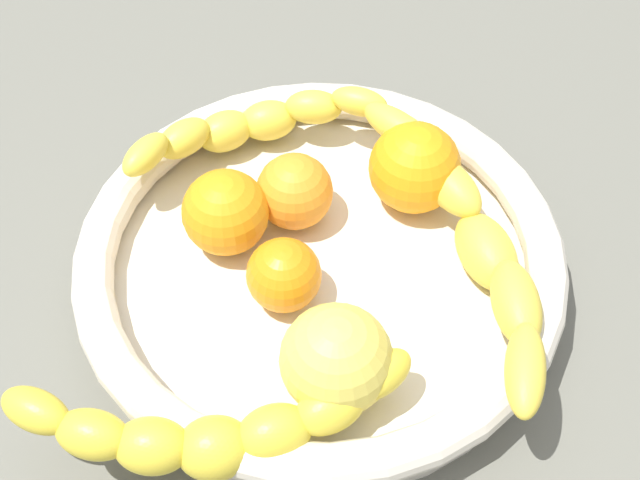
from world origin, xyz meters
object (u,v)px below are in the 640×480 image
banana_draped_right (213,428)px  banana_arching_top (249,125)px  apple_yellow (336,360)px  orange_rear (295,191)px  orange_mid_left (415,168)px  orange_front (283,274)px  orange_mid_right (225,212)px  banana_draped_left (476,242)px  fruit_bowl (320,263)px

banana_draped_right → banana_arching_top: (-18.74, -16.02, 0.55)cm
apple_yellow → orange_rear: bearing=-126.2°
banana_arching_top → apple_yellow: size_ratio=2.68×
banana_draped_right → banana_arching_top: banana_arching_top is taller
orange_mid_left → orange_rear: size_ratio=1.21×
orange_front → apple_yellow: apple_yellow is taller
banana_draped_right → orange_mid_right: 16.07cm
orange_front → orange_mid_right: size_ratio=0.83×
orange_mid_left → apple_yellow: 17.05cm
apple_yellow → banana_draped_left: bearing=176.8°
fruit_bowl → orange_rear: size_ratio=6.13×
banana_draped_left → banana_arching_top: banana_draped_left is taller
banana_draped_left → orange_mid_left: (-2.46, -7.30, 0.11)cm
orange_front → orange_rear: (-5.69, -4.38, 0.24)cm
fruit_bowl → apple_yellow: apple_yellow is taller
banana_arching_top → apple_yellow: bearing=59.7°
banana_draped_left → orange_mid_left: 7.71cm
orange_mid_left → fruit_bowl: bearing=-4.2°
banana_draped_left → orange_rear: 13.31cm
fruit_bowl → banana_arching_top: size_ratio=1.82×
banana_draped_right → orange_mid_left: size_ratio=2.95×
banana_arching_top → orange_front: (7.98, 11.29, -0.60)cm
orange_rear → apple_yellow: (8.56, 11.70, 0.72)cm
orange_front → orange_mid_right: 6.47cm
banana_draped_left → banana_arching_top: bearing=-82.9°
banana_draped_left → apple_yellow: size_ratio=3.47×
apple_yellow → banana_arching_top: bearing=-120.3°
fruit_bowl → orange_mid_left: 9.81cm
fruit_bowl → orange_mid_left: orange_mid_left is taller
fruit_bowl → banana_arching_top: banana_arching_top is taller
banana_draped_right → orange_rear: (-16.44, -9.11, 0.19)cm
banana_draped_right → orange_rear: 18.80cm
orange_mid_left → orange_rear: orange_mid_left is taller
banana_arching_top → orange_rear: 7.29cm
fruit_bowl → orange_front: size_ratio=6.70×
banana_arching_top → fruit_bowl: bearing=68.6°
orange_mid_right → banana_arching_top: bearing=-145.5°
orange_mid_right → orange_rear: size_ratio=1.10×
orange_mid_right → banana_draped_left: bearing=123.5°
fruit_bowl → banana_draped_left: (-6.85, 8.00, 2.89)cm
fruit_bowl → orange_mid_right: (2.70, -6.46, 2.71)cm
orange_front → apple_yellow: bearing=68.5°
banana_draped_left → orange_mid_right: orange_mid_right is taller
orange_front → orange_mid_left: size_ratio=0.76×
fruit_bowl → banana_draped_right: 15.20cm
orange_mid_right → orange_rear: (-4.84, 2.01, -0.29)cm
banana_arching_top → orange_mid_left: size_ratio=2.79×
orange_mid_right → apple_yellow: (3.72, 13.71, 0.43)cm
banana_arching_top → orange_front: bearing=54.8°
orange_rear → apple_yellow: 14.52cm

